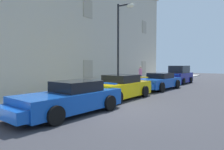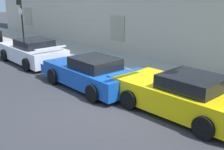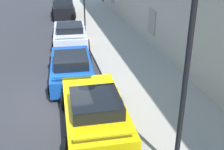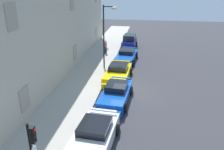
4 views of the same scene
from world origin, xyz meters
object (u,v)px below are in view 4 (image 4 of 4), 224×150
Objects in this scene: sportscar_yellow_flank at (115,95)px; sportscar_white_middle at (118,74)px; traffic_light at (33,150)px; hatchback_parked at (129,42)px; pedestrian_admiring at (106,47)px; street_lamp at (108,26)px; sportscar_tail_end at (126,57)px; sportscar_red_lead at (92,140)px.

sportscar_yellow_flank is 4.13m from sportscar_white_middle.
sportscar_white_middle is at bearing -6.64° from traffic_light.
hatchback_parked is 4.51m from pedestrian_admiring.
street_lamp reaches higher than pedestrian_admiring.
hatchback_parked is 1.10× the size of traffic_light.
sportscar_white_middle is 0.97× the size of sportscar_tail_end.
sportscar_red_lead is at bearing 178.69° from sportscar_tail_end.
sportscar_yellow_flank is 3.01× the size of pedestrian_admiring.
sportscar_white_middle is at bearing 177.51° from sportscar_tail_end.
hatchback_parked is 0.62× the size of street_lamp.
sportscar_white_middle is at bearing 5.12° from sportscar_yellow_flank.
street_lamp is (12.44, 1.29, 3.83)m from sportscar_red_lead.
street_lamp is at bearing 25.51° from sportscar_white_middle.
pedestrian_admiring is at bearing 17.60° from sportscar_white_middle.
traffic_light is at bearing 157.40° from sportscar_red_lead.
sportscar_red_lead is at bearing -172.05° from pedestrian_admiring.
sportscar_tail_end is 0.83× the size of street_lamp.
sportscar_yellow_flank is at bearing -166.49° from pedestrian_admiring.
sportscar_red_lead is 1.00× the size of sportscar_white_middle.
sportscar_tail_end is at bearing 0.75° from sportscar_yellow_flank.
street_lamp is (7.04, 1.76, 3.83)m from sportscar_yellow_flank.
sportscar_yellow_flank is 1.41× the size of traffic_light.
street_lamp reaches higher than sportscar_red_lead.
sportscar_red_lead is at bearing 179.38° from sportscar_white_middle.
hatchback_parked is 9.59m from street_lamp.
sportscar_tail_end is at bearing -178.85° from hatchback_parked.
traffic_light is (-3.35, 1.39, 1.98)m from sportscar_red_lead.
sportscar_tail_end is 3.78m from pedestrian_admiring.
traffic_light is (-8.75, 1.87, 1.98)m from sportscar_yellow_flank.
sportscar_tail_end is (5.57, -0.24, -0.01)m from sportscar_white_middle.
pedestrian_admiring is (8.07, 2.56, 0.39)m from sportscar_white_middle.
sportscar_tail_end is at bearing -5.39° from traffic_light.
sportscar_white_middle reaches higher than sportscar_tail_end.
sportscar_red_lead is 1.01× the size of sportscar_yellow_flank.
hatchback_parked is at bearing 0.91° from sportscar_yellow_flank.
traffic_light reaches higher than sportscar_red_lead.
traffic_light reaches higher than sportscar_white_middle.
hatchback_parked reaches higher than sportscar_yellow_flank.
sportscar_white_middle is 5.57m from sportscar_tail_end.
street_lamp reaches higher than sportscar_yellow_flank.
street_lamp is at bearing 14.07° from sportscar_yellow_flank.
sportscar_red_lead is 1.42× the size of traffic_light.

